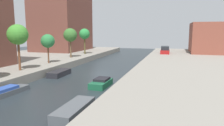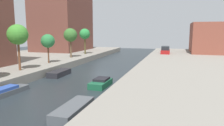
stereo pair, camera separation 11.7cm
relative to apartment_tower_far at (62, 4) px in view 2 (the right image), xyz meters
The scene contains 14 objects.
ground_plane 28.04m from the apartment_tower_far, 51.02° to the right, with size 84.00×84.00×0.00m, color #232B30.
quay_left 22.79m from the apartment_tower_far, 87.10° to the right, with size 20.00×64.00×1.00m, color gray.
quay_right 38.46m from the apartment_tower_far, 32.53° to the right, with size 20.00×64.00×1.00m, color gray.
apartment_tower_far is the anchor object (origin of this frame).
low_block_right 35.10m from the apartment_tower_far, ahead, with size 10.00×10.95×6.31m, color brown.
street_tree_2 27.23m from the apartment_tower_far, 71.05° to the right, with size 2.35×2.35×5.34m.
street_tree_3 22.30m from the apartment_tower_far, 65.83° to the right, with size 1.95×1.95×4.14m.
street_tree_4 16.58m from the apartment_tower_far, 55.27° to the right, with size 2.32×2.32×5.05m.
street_tree_5 12.73m from the apartment_tower_far, 36.91° to the right, with size 2.09×2.09×5.05m.
parked_car 26.03m from the apartment_tower_far, ahead, with size 1.88×4.52×1.53m.
moored_boat_left_1 34.94m from the apartment_tower_far, 68.80° to the right, with size 1.46×4.47×0.72m.
moored_boat_left_2 27.85m from the apartment_tower_far, 61.35° to the right, with size 1.61×3.74×0.66m.
moored_boat_right_1 39.92m from the apartment_tower_far, 59.19° to the right, with size 1.44×4.17×0.63m.
moored_boat_right_2 33.84m from the apartment_tower_far, 53.55° to the right, with size 1.58×3.17×0.83m.
Camera 2 is at (10.06, -25.26, 5.55)m, focal length 33.67 mm.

